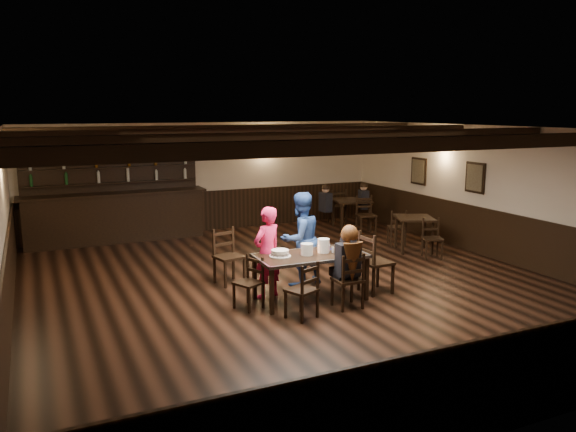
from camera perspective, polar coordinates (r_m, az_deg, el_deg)
name	(u,v)px	position (r m, az deg, el deg)	size (l,w,h in m)	color
ground	(294,284)	(9.91, 0.60, -6.93)	(10.00, 10.00, 0.00)	black
room_shell	(294,185)	(9.57, 0.58, 3.15)	(9.02, 10.02, 2.71)	beige
dining_table	(310,259)	(8.95, 2.30, -4.34)	(1.77, 0.92, 0.75)	black
chair_near_left	(305,286)	(8.18, 1.78, -7.16)	(0.51, 0.50, 0.85)	black
chair_near_right	(350,277)	(8.63, 6.34, -6.14)	(0.41, 0.40, 0.88)	black
chair_end_left	(251,278)	(8.69, -3.74, -6.27)	(0.48, 0.49, 0.81)	black
chair_end_right	(372,258)	(9.40, 8.51, -4.21)	(0.48, 0.50, 1.03)	black
chair_far_pushed	(227,251)	(9.91, -6.26, -3.60)	(0.53, 0.52, 0.97)	black
woman_pink	(267,252)	(9.06, -2.13, -3.71)	(0.55, 0.36, 1.50)	#F2264A
man_blue	(300,239)	(9.68, 1.27, -2.35)	(0.79, 0.62, 1.63)	navy
seated_person	(349,254)	(8.59, 6.20, -3.87)	(0.36, 0.54, 0.87)	black
cake	(280,253)	(8.80, -0.82, -3.82)	(0.34, 0.34, 0.11)	white
plate_stack_a	(307,249)	(8.88, 1.94, -3.38)	(0.20, 0.20, 0.18)	white
plate_stack_b	(324,246)	(9.04, 3.63, -3.01)	(0.19, 0.19, 0.22)	white
tea_light	(307,251)	(9.05, 1.97, -3.56)	(0.05, 0.05, 0.06)	#A5A8AD
salt_shaker	(333,250)	(9.04, 4.58, -3.43)	(0.04, 0.04, 0.10)	silver
pepper_shaker	(335,251)	(8.97, 4.76, -3.53)	(0.04, 0.04, 0.10)	#A5A8AD
drink_glass	(328,248)	(9.14, 4.06, -3.22)	(0.07, 0.07, 0.11)	silver
menu_red	(344,252)	(9.10, 5.71, -3.66)	(0.31, 0.22, 0.00)	maroon
menu_blue	(338,249)	(9.31, 5.13, -3.32)	(0.27, 0.19, 0.00)	#0D1044
bar_counter	(115,210)	(13.55, -17.17, 0.57)	(4.15, 0.70, 2.20)	black
back_table_a	(414,222)	(12.33, 12.71, -0.57)	(0.99, 0.99, 0.75)	black
back_table_b	(351,203)	(14.41, 6.44, 1.28)	(1.04, 1.04, 0.75)	black
bg_patron_left	(326,198)	(14.18, 3.84, 1.83)	(0.23, 0.35, 0.70)	black
bg_patron_right	(364,196)	(14.70, 7.68, 2.06)	(0.29, 0.38, 0.70)	black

